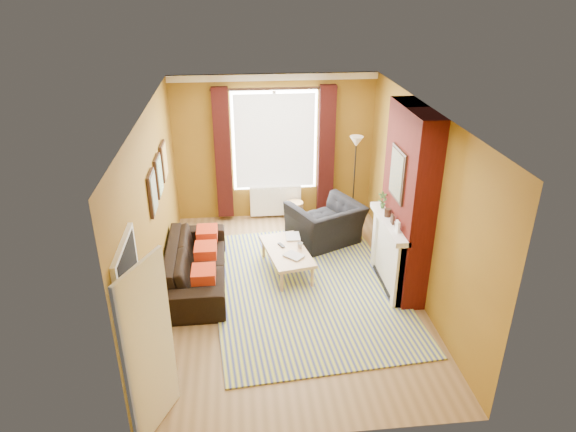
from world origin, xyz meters
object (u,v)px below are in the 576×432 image
at_px(sofa, 196,264).
at_px(armchair, 325,224).
at_px(floor_lamp, 356,156).
at_px(wicker_stool, 295,212).
at_px(coffee_table, 287,252).

height_order(sofa, armchair, armchair).
relative_size(armchair, floor_lamp, 0.67).
relative_size(sofa, wicker_stool, 5.45).
xyz_separation_m(coffee_table, floor_lamp, (1.45, 1.70, 1.00)).
xyz_separation_m(sofa, coffee_table, (1.43, 0.17, 0.04)).
bearing_deg(coffee_table, wicker_stool, 68.39).
distance_m(coffee_table, wicker_stool, 1.89).
height_order(coffee_table, wicker_stool, wicker_stool).
bearing_deg(armchair, floor_lamp, -156.30).
bearing_deg(wicker_stool, sofa, -131.30).
distance_m(armchair, coffee_table, 1.22).
bearing_deg(floor_lamp, wicker_stool, 172.12).
height_order(sofa, wicker_stool, sofa).
xyz_separation_m(wicker_stool, floor_lamp, (1.11, -0.15, 1.16)).
bearing_deg(sofa, wicker_stool, -41.98).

